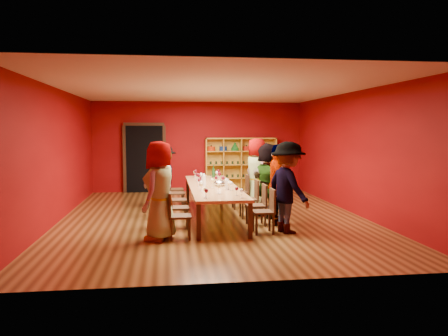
{
  "coord_description": "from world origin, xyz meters",
  "views": [
    {
      "loc": [
        -1.06,
        -10.19,
        2.06
      ],
      "look_at": [
        0.29,
        0.15,
        1.15
      ],
      "focal_mm": 35.0,
      "sensor_mm": 36.0,
      "label": 1
    }
  ],
  "objects_px": {
    "shelving_unit": "(240,162)",
    "person_right_1": "(278,185)",
    "chair_person_left_4": "(173,187)",
    "person_left_1": "(163,190)",
    "person_left_2": "(159,183)",
    "person_right_2": "(268,180)",
    "tasting_table": "(213,188)",
    "person_left_0": "(160,191)",
    "chair_person_right_3": "(243,190)",
    "chair_person_right_2": "(252,197)",
    "chair_person_left_3": "(173,191)",
    "person_right_3": "(257,173)",
    "person_left_4": "(160,176)",
    "person_left_3": "(164,177)",
    "spittoon_bowl": "(220,183)",
    "chair_person_left_2": "(174,197)",
    "person_right_0": "(288,187)",
    "chair_person_left_1": "(175,205)",
    "chair_person_right_1": "(259,203)",
    "chair_person_right_0": "(267,209)",
    "chair_person_left_0": "(176,213)",
    "wine_bottle": "(214,173)"
  },
  "relations": [
    {
      "from": "chair_person_left_3",
      "to": "chair_person_left_4",
      "type": "relative_size",
      "value": 1.0
    },
    {
      "from": "shelving_unit",
      "to": "chair_person_left_2",
      "type": "distance_m",
      "value": 4.97
    },
    {
      "from": "shelving_unit",
      "to": "person_right_1",
      "type": "xyz_separation_m",
      "value": [
        -0.09,
        -5.35,
        -0.11
      ]
    },
    {
      "from": "person_right_0",
      "to": "person_right_3",
      "type": "height_order",
      "value": "person_right_3"
    },
    {
      "from": "person_left_1",
      "to": "spittoon_bowl",
      "type": "distance_m",
      "value": 1.64
    },
    {
      "from": "shelving_unit",
      "to": "person_right_1",
      "type": "height_order",
      "value": "shelving_unit"
    },
    {
      "from": "person_right_2",
      "to": "chair_person_right_3",
      "type": "height_order",
      "value": "person_right_2"
    },
    {
      "from": "person_left_0",
      "to": "chair_person_left_4",
      "type": "relative_size",
      "value": 2.09
    },
    {
      "from": "person_left_4",
      "to": "person_left_3",
      "type": "bearing_deg",
      "value": -2.41
    },
    {
      "from": "shelving_unit",
      "to": "person_left_0",
      "type": "bearing_deg",
      "value": -112.36
    },
    {
      "from": "person_left_3",
      "to": "person_right_0",
      "type": "xyz_separation_m",
      "value": [
        2.48,
        -2.8,
        0.07
      ]
    },
    {
      "from": "tasting_table",
      "to": "chair_person_left_3",
      "type": "xyz_separation_m",
      "value": [
        -0.91,
        1.03,
        -0.2
      ]
    },
    {
      "from": "person_left_2",
      "to": "person_right_3",
      "type": "bearing_deg",
      "value": 93.24
    },
    {
      "from": "person_right_3",
      "to": "shelving_unit",
      "type": "bearing_deg",
      "value": -23.81
    },
    {
      "from": "person_right_0",
      "to": "chair_person_left_4",
      "type": "bearing_deg",
      "value": 11.78
    },
    {
      "from": "chair_person_left_0",
      "to": "person_left_3",
      "type": "height_order",
      "value": "person_left_3"
    },
    {
      "from": "chair_person_left_3",
      "to": "person_right_0",
      "type": "distance_m",
      "value": 3.61
    },
    {
      "from": "person_left_2",
      "to": "shelving_unit",
      "type": "bearing_deg",
      "value": 129.2
    },
    {
      "from": "chair_person_left_4",
      "to": "person_left_1",
      "type": "bearing_deg",
      "value": -94.8
    },
    {
      "from": "chair_person_right_3",
      "to": "person_right_3",
      "type": "height_order",
      "value": "person_right_3"
    },
    {
      "from": "chair_person_left_4",
      "to": "person_right_3",
      "type": "distance_m",
      "value": 2.35
    },
    {
      "from": "tasting_table",
      "to": "shelving_unit",
      "type": "relative_size",
      "value": 1.88
    },
    {
      "from": "person_left_3",
      "to": "person_right_3",
      "type": "height_order",
      "value": "person_right_3"
    },
    {
      "from": "person_right_1",
      "to": "chair_person_right_3",
      "type": "bearing_deg",
      "value": 16.98
    },
    {
      "from": "chair_person_right_1",
      "to": "chair_person_right_0",
      "type": "bearing_deg",
      "value": -90.0
    },
    {
      "from": "chair_person_right_3",
      "to": "wine_bottle",
      "type": "xyz_separation_m",
      "value": [
        -0.7,
        0.74,
        0.39
      ]
    },
    {
      "from": "spittoon_bowl",
      "to": "wine_bottle",
      "type": "distance_m",
      "value": 1.85
    },
    {
      "from": "person_left_0",
      "to": "chair_person_right_3",
      "type": "bearing_deg",
      "value": 169.44
    },
    {
      "from": "person_left_4",
      "to": "chair_person_right_2",
      "type": "bearing_deg",
      "value": 36.86
    },
    {
      "from": "shelving_unit",
      "to": "chair_person_right_1",
      "type": "relative_size",
      "value": 2.7
    },
    {
      "from": "chair_person_left_3",
      "to": "chair_person_right_2",
      "type": "xyz_separation_m",
      "value": [
        1.82,
        -1.23,
        0.0
      ]
    },
    {
      "from": "wine_bottle",
      "to": "person_right_3",
      "type": "bearing_deg",
      "value": -34.98
    },
    {
      "from": "person_left_4",
      "to": "chair_person_right_1",
      "type": "bearing_deg",
      "value": 26.84
    },
    {
      "from": "spittoon_bowl",
      "to": "person_left_0",
      "type": "bearing_deg",
      "value": -125.51
    },
    {
      "from": "person_left_2",
      "to": "person_right_2",
      "type": "relative_size",
      "value": 0.95
    },
    {
      "from": "chair_person_right_0",
      "to": "person_left_0",
      "type": "bearing_deg",
      "value": -173.7
    },
    {
      "from": "chair_person_left_4",
      "to": "shelving_unit",
      "type": "bearing_deg",
      "value": 47.73
    },
    {
      "from": "chair_person_right_2",
      "to": "person_right_2",
      "type": "relative_size",
      "value": 0.51
    },
    {
      "from": "chair_person_left_3",
      "to": "person_right_3",
      "type": "distance_m",
      "value": 2.22
    },
    {
      "from": "person_right_3",
      "to": "person_left_1",
      "type": "bearing_deg",
      "value": 109.38
    },
    {
      "from": "person_left_3",
      "to": "chair_person_right_0",
      "type": "bearing_deg",
      "value": 47.26
    },
    {
      "from": "chair_person_left_0",
      "to": "person_left_3",
      "type": "distance_m",
      "value": 3.06
    },
    {
      "from": "chair_person_left_0",
      "to": "spittoon_bowl",
      "type": "bearing_deg",
      "value": 60.76
    },
    {
      "from": "chair_person_left_1",
      "to": "chair_person_right_2",
      "type": "xyz_separation_m",
      "value": [
        1.82,
        0.9,
        0.0
      ]
    },
    {
      "from": "person_left_0",
      "to": "person_left_4",
      "type": "height_order",
      "value": "person_left_0"
    },
    {
      "from": "tasting_table",
      "to": "person_left_2",
      "type": "relative_size",
      "value": 2.68
    },
    {
      "from": "person_left_2",
      "to": "person_right_2",
      "type": "distance_m",
      "value": 2.56
    },
    {
      "from": "person_right_0",
      "to": "person_right_3",
      "type": "relative_size",
      "value": 0.99
    },
    {
      "from": "chair_person_left_0",
      "to": "person_left_2",
      "type": "distance_m",
      "value": 2.01
    },
    {
      "from": "person_right_0",
      "to": "spittoon_bowl",
      "type": "distance_m",
      "value": 2.04
    }
  ]
}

